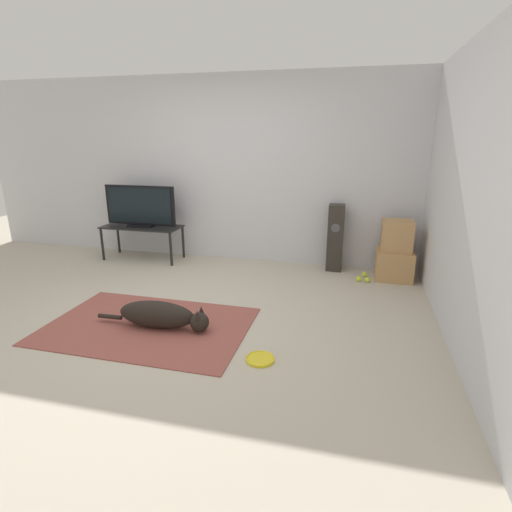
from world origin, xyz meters
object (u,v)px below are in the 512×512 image
(frisbee, at_px, (260,359))
(tv_stand, at_px, (142,230))
(cardboard_box_lower, at_px, (394,265))
(tennis_ball_loose_on_carpet, at_px, (359,279))
(cardboard_box_upper, at_px, (397,236))
(tennis_ball_near_speaker, at_px, (367,280))
(tennis_ball_by_boxes, at_px, (364,274))
(floor_speaker, at_px, (335,238))
(dog, at_px, (162,315))
(tv, at_px, (140,207))

(frisbee, xyz_separation_m, tv_stand, (-2.32, 2.29, 0.42))
(cardboard_box_lower, distance_m, tennis_ball_loose_on_carpet, 0.49)
(cardboard_box_upper, distance_m, tennis_ball_near_speaker, 0.65)
(tennis_ball_near_speaker, bearing_deg, tennis_ball_by_boxes, 100.40)
(tv_stand, bearing_deg, floor_speaker, 3.63)
(frisbee, bearing_deg, cardboard_box_lower, 62.53)
(tennis_ball_near_speaker, relative_size, tennis_ball_loose_on_carpet, 1.00)
(dog, height_order, cardboard_box_lower, cardboard_box_lower)
(floor_speaker, distance_m, tennis_ball_by_boxes, 0.61)
(cardboard_box_lower, relative_size, tennis_ball_loose_on_carpet, 6.81)
(cardboard_box_lower, xyz_separation_m, tennis_ball_loose_on_carpet, (-0.42, -0.20, -0.15))
(dog, distance_m, tv_stand, 2.38)
(tennis_ball_by_boxes, bearing_deg, cardboard_box_upper, 4.44)
(tv_stand, distance_m, tennis_ball_loose_on_carpet, 3.12)
(tennis_ball_near_speaker, bearing_deg, floor_speaker, 138.24)
(cardboard_box_lower, height_order, tennis_ball_by_boxes, cardboard_box_lower)
(cardboard_box_upper, distance_m, floor_speaker, 0.78)
(cardboard_box_lower, relative_size, cardboard_box_upper, 1.18)
(tennis_ball_by_boxes, relative_size, tennis_ball_near_speaker, 1.00)
(frisbee, relative_size, tv_stand, 0.21)
(frisbee, bearing_deg, floor_speaker, 80.01)
(frisbee, distance_m, tv_stand, 3.29)
(cardboard_box_upper, height_order, floor_speaker, floor_speaker)
(tv, bearing_deg, frisbee, -44.65)
(tv, bearing_deg, tennis_ball_by_boxes, -0.40)
(tv, relative_size, tennis_ball_by_boxes, 16.07)
(dog, xyz_separation_m, tennis_ball_by_boxes, (1.87, 1.95, -0.10))
(dog, distance_m, tv, 2.44)
(tv_stand, relative_size, tv, 1.07)
(tv_stand, height_order, tennis_ball_by_boxes, tv_stand)
(cardboard_box_upper, distance_m, tv, 3.51)
(tennis_ball_near_speaker, bearing_deg, tv_stand, 176.13)
(cardboard_box_lower, height_order, tv_stand, tv_stand)
(tv_stand, distance_m, tennis_ball_near_speaker, 3.22)
(cardboard_box_upper, relative_size, tv, 0.36)
(cardboard_box_lower, bearing_deg, tv_stand, 179.95)
(tv, xyz_separation_m, tennis_ball_by_boxes, (3.16, -0.02, -0.75))
(tv, height_order, tennis_ball_by_boxes, tv)
(tennis_ball_by_boxes, bearing_deg, frisbee, -110.21)
(cardboard_box_lower, bearing_deg, tennis_ball_loose_on_carpet, -154.28)
(cardboard_box_lower, xyz_separation_m, tv_stand, (-3.51, 0.00, 0.25))
(frisbee, xyz_separation_m, tennis_ball_loose_on_carpet, (0.77, 2.08, 0.02))
(floor_speaker, distance_m, tv_stand, 2.76)
(frisbee, distance_m, tv, 3.35)
(floor_speaker, bearing_deg, tennis_ball_loose_on_carpet, -48.83)
(floor_speaker, relative_size, tv, 0.84)
(tv_stand, height_order, tennis_ball_near_speaker, tv_stand)
(floor_speaker, xyz_separation_m, tennis_ball_loose_on_carpet, (0.33, -0.38, -0.41))
(dog, distance_m, frisbee, 1.08)
(floor_speaker, relative_size, tennis_ball_loose_on_carpet, 13.52)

